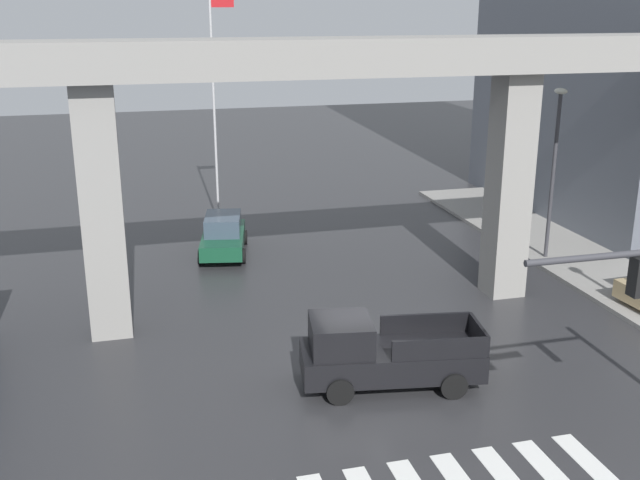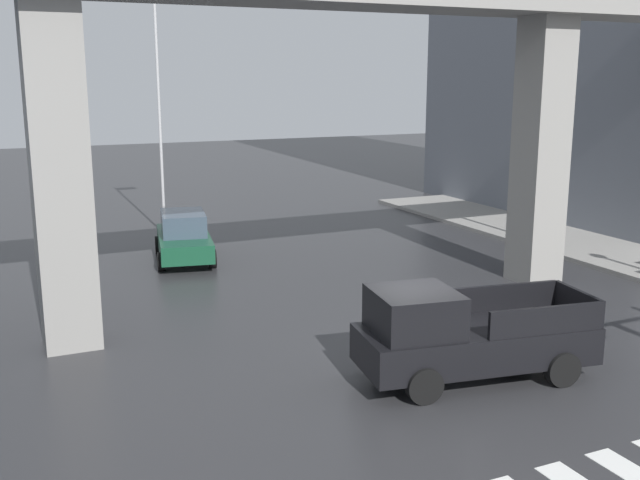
{
  "view_description": "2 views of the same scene",
  "coord_description": "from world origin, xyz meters",
  "px_view_note": "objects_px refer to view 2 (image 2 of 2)",
  "views": [
    {
      "loc": [
        -6.29,
        -19.33,
        10.42
      ],
      "look_at": [
        -0.28,
        3.5,
        3.03
      ],
      "focal_mm": 42.29,
      "sensor_mm": 36.0,
      "label": 1
    },
    {
      "loc": [
        -8.86,
        -13.59,
        6.43
      ],
      "look_at": [
        -1.81,
        1.69,
        2.74
      ],
      "focal_mm": 41.95,
      "sensor_mm": 36.0,
      "label": 2
    }
  ],
  "objects_px": {
    "sedan_dark_green": "(184,237)",
    "flagpole": "(160,77)",
    "pickup_truck": "(463,336)",
    "street_lamp_mid_block": "(564,129)"
  },
  "relations": [
    {
      "from": "sedan_dark_green",
      "to": "flagpole",
      "type": "relative_size",
      "value": 0.41
    },
    {
      "from": "sedan_dark_green",
      "to": "flagpole",
      "type": "bearing_deg",
      "value": 84.18
    },
    {
      "from": "pickup_truck",
      "to": "street_lamp_mid_block",
      "type": "height_order",
      "value": "street_lamp_mid_block"
    },
    {
      "from": "pickup_truck",
      "to": "sedan_dark_green",
      "type": "height_order",
      "value": "pickup_truck"
    },
    {
      "from": "pickup_truck",
      "to": "sedan_dark_green",
      "type": "distance_m",
      "value": 13.36
    },
    {
      "from": "street_lamp_mid_block",
      "to": "flagpole",
      "type": "distance_m",
      "value": 15.68
    },
    {
      "from": "street_lamp_mid_block",
      "to": "flagpole",
      "type": "height_order",
      "value": "flagpole"
    },
    {
      "from": "pickup_truck",
      "to": "flagpole",
      "type": "distance_m",
      "value": 18.7
    },
    {
      "from": "pickup_truck",
      "to": "flagpole",
      "type": "height_order",
      "value": "flagpole"
    },
    {
      "from": "flagpole",
      "to": "pickup_truck",
      "type": "bearing_deg",
      "value": -82.88
    }
  ]
}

